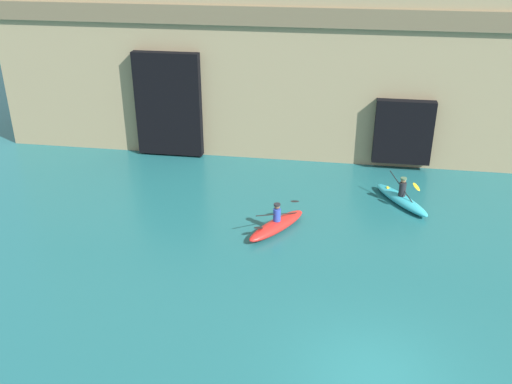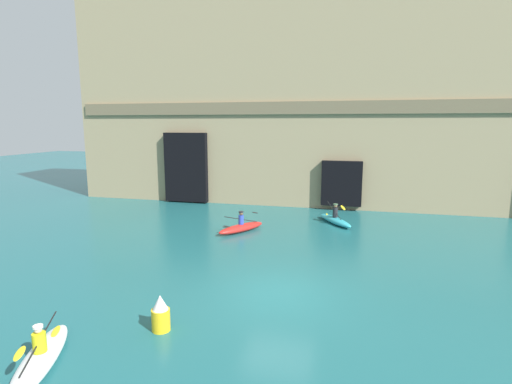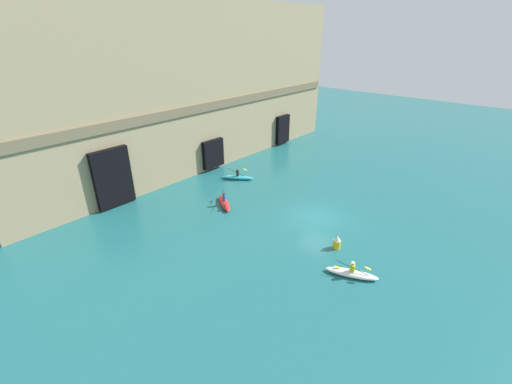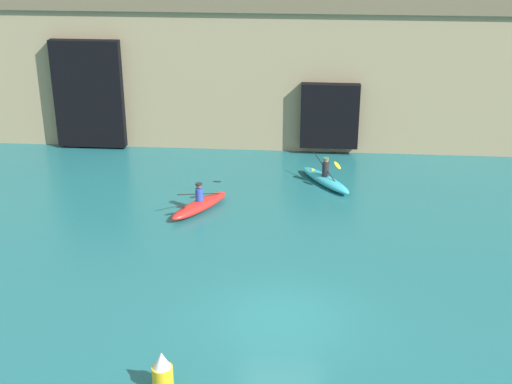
# 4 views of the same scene
# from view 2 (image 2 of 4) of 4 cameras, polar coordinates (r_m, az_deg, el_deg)

# --- Properties ---
(ground_plane) EXTENTS (120.00, 120.00, 0.00)m
(ground_plane) POSITION_cam_2_polar(r_m,az_deg,el_deg) (14.32, 3.29, -14.22)
(ground_plane) COLOR #1E6066
(cliff_bluff) EXTENTS (40.70, 6.40, 16.73)m
(cliff_bluff) POSITION_cam_2_polar(r_m,az_deg,el_deg) (30.38, 13.55, 14.24)
(cliff_bluff) COLOR #9E8966
(cliff_bluff) RESTS_ON ground
(kayak_red) EXTENTS (2.22, 3.01, 1.14)m
(kayak_red) POSITION_cam_2_polar(r_m,az_deg,el_deg) (21.79, -2.13, -5.06)
(kayak_red) COLOR red
(kayak_red) RESTS_ON ground
(kayak_cyan) EXTENTS (2.38, 3.12, 1.23)m
(kayak_cyan) POSITION_cam_2_polar(r_m,az_deg,el_deg) (23.97, 11.22, -3.89)
(kayak_cyan) COLOR #33B2C6
(kayak_cyan) RESTS_ON ground
(kayak_white) EXTENTS (1.95, 3.28, 1.03)m
(kayak_white) POSITION_cam_2_polar(r_m,az_deg,el_deg) (11.74, -28.38, -20.01)
(kayak_white) COLOR white
(kayak_white) RESTS_ON ground
(marker_buoy) EXTENTS (0.52, 0.52, 1.06)m
(marker_buoy) POSITION_cam_2_polar(r_m,az_deg,el_deg) (12.12, -13.46, -16.61)
(marker_buoy) COLOR yellow
(marker_buoy) RESTS_ON ground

